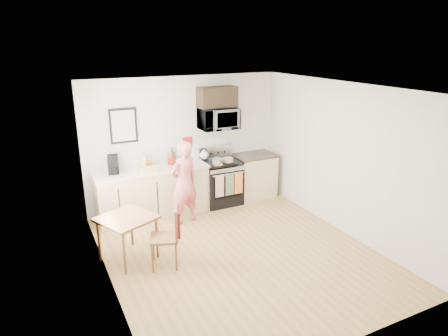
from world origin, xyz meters
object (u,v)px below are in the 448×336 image
person (184,183)px  cake (228,160)px  microwave (218,119)px  chair (173,228)px  range (221,183)px  dining_table (127,222)px

person → cake: bearing=-177.5°
microwave → chair: microwave is taller
person → chair: (-0.69, -1.34, -0.16)m
microwave → person: (-1.00, -0.63, -0.98)m
range → cake: (0.07, -0.17, 0.53)m
microwave → cake: size_ratio=3.02×
microwave → cake: 0.85m
dining_table → cake: size_ratio=3.43×
range → chair: 2.52m
cake → person: bearing=-161.8°
person → dining_table: size_ratio=1.80×
microwave → dining_table: size_ratio=0.88×
range → dining_table: 2.64m
range → cake: 0.56m
chair → person: bearing=81.8°
person → cake: 1.14m
range → chair: size_ratio=1.22×
dining_table → microwave: bearing=33.4°
microwave → range: bearing=-89.9°
dining_table → cake: (2.32, 1.20, 0.34)m
range → cake: range is taller
person → range: bearing=-167.9°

